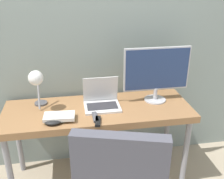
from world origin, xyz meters
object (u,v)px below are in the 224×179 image
desk_lamp (36,81)px  game_controller (53,122)px  monitor (157,72)px  book_stack (59,117)px  laptop (102,101)px

desk_lamp → game_controller: size_ratio=2.66×
monitor → book_stack: size_ratio=2.37×
monitor → game_controller: (-0.90, -0.27, -0.26)m
monitor → desk_lamp: monitor is taller
monitor → book_stack: (-0.86, -0.21, -0.25)m
laptop → desk_lamp: (-0.53, 0.02, 0.21)m
laptop → game_controller: size_ratio=2.26×
monitor → book_stack: monitor is taller
game_controller → laptop: bearing=29.4°
monitor → book_stack: 0.92m
book_stack → game_controller: book_stack is taller
desk_lamp → game_controller: desk_lamp is taller
laptop → book_stack: 0.40m
laptop → desk_lamp: size_ratio=0.85×
book_stack → game_controller: bearing=-128.8°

